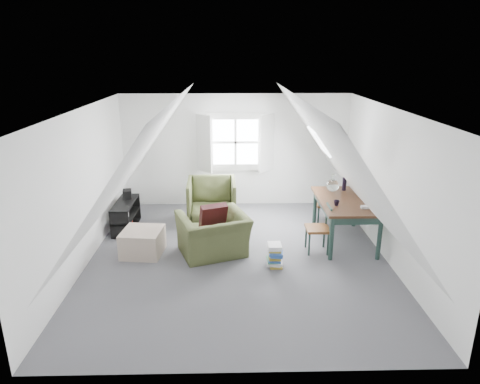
{
  "coord_description": "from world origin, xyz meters",
  "views": [
    {
      "loc": [
        -0.12,
        -6.58,
        3.34
      ],
      "look_at": [
        0.05,
        0.6,
        0.99
      ],
      "focal_mm": 32.0,
      "sensor_mm": 36.0,
      "label": 1
    }
  ],
  "objects_px": {
    "armchair_far": "(212,221)",
    "dining_table": "(346,205)",
    "dining_chair_far": "(325,204)",
    "magazine_stack": "(275,255)",
    "media_shelf": "(126,217)",
    "armchair_near": "(214,254)",
    "dining_chair_near": "(320,228)",
    "ottoman": "(143,242)"
  },
  "relations": [
    {
      "from": "dining_table",
      "to": "dining_chair_near",
      "type": "xyz_separation_m",
      "value": [
        -0.54,
        -0.4,
        -0.27
      ]
    },
    {
      "from": "magazine_stack",
      "to": "armchair_far",
      "type": "bearing_deg",
      "value": 119.17
    },
    {
      "from": "armchair_far",
      "to": "media_shelf",
      "type": "height_order",
      "value": "media_shelf"
    },
    {
      "from": "armchair_far",
      "to": "ottoman",
      "type": "relative_size",
      "value": 1.51
    },
    {
      "from": "armchair_near",
      "to": "armchair_far",
      "type": "bearing_deg",
      "value": -106.78
    },
    {
      "from": "dining_table",
      "to": "dining_chair_near",
      "type": "height_order",
      "value": "dining_chair_near"
    },
    {
      "from": "ottoman",
      "to": "dining_table",
      "type": "xyz_separation_m",
      "value": [
        3.6,
        0.43,
        0.49
      ]
    },
    {
      "from": "armchair_far",
      "to": "dining_chair_near",
      "type": "distance_m",
      "value": 2.45
    },
    {
      "from": "armchair_far",
      "to": "dining_chair_near",
      "type": "relative_size",
      "value": 1.17
    },
    {
      "from": "dining_table",
      "to": "dining_chair_near",
      "type": "distance_m",
      "value": 0.72
    },
    {
      "from": "dining_table",
      "to": "dining_chair_far",
      "type": "relative_size",
      "value": 2.06
    },
    {
      "from": "armchair_near",
      "to": "magazine_stack",
      "type": "bearing_deg",
      "value": 135.78
    },
    {
      "from": "ottoman",
      "to": "magazine_stack",
      "type": "xyz_separation_m",
      "value": [
        2.24,
        -0.5,
        -0.03
      ]
    },
    {
      "from": "dining_chair_far",
      "to": "magazine_stack",
      "type": "distance_m",
      "value": 2.2
    },
    {
      "from": "armchair_near",
      "to": "magazine_stack",
      "type": "xyz_separation_m",
      "value": [
        1.02,
        -0.46,
        0.19
      ]
    },
    {
      "from": "dining_table",
      "to": "dining_chair_far",
      "type": "xyz_separation_m",
      "value": [
        -0.16,
        0.9,
        -0.3
      ]
    },
    {
      "from": "dining_table",
      "to": "media_shelf",
      "type": "height_order",
      "value": "dining_table"
    },
    {
      "from": "dining_table",
      "to": "dining_chair_near",
      "type": "relative_size",
      "value": 1.92
    },
    {
      "from": "dining_chair_far",
      "to": "dining_chair_near",
      "type": "relative_size",
      "value": 0.93
    },
    {
      "from": "armchair_near",
      "to": "armchair_far",
      "type": "relative_size",
      "value": 1.12
    },
    {
      "from": "media_shelf",
      "to": "magazine_stack",
      "type": "bearing_deg",
      "value": -30.87
    },
    {
      "from": "dining_chair_far",
      "to": "dining_table",
      "type": "bearing_deg",
      "value": 86.95
    },
    {
      "from": "media_shelf",
      "to": "magazine_stack",
      "type": "xyz_separation_m",
      "value": [
        2.79,
        -1.62,
        -0.06
      ]
    },
    {
      "from": "dining_chair_near",
      "to": "armchair_far",
      "type": "bearing_deg",
      "value": -138.33
    },
    {
      "from": "dining_table",
      "to": "media_shelf",
      "type": "xyz_separation_m",
      "value": [
        -4.15,
        0.69,
        -0.46
      ]
    },
    {
      "from": "media_shelf",
      "to": "dining_table",
      "type": "bearing_deg",
      "value": -10.18
    },
    {
      "from": "magazine_stack",
      "to": "dining_chair_far",
      "type": "bearing_deg",
      "value": 56.74
    },
    {
      "from": "armchair_near",
      "to": "armchair_far",
      "type": "xyz_separation_m",
      "value": [
        -0.08,
        1.51,
        0.0
      ]
    },
    {
      "from": "ottoman",
      "to": "dining_table",
      "type": "bearing_deg",
      "value": 6.77
    },
    {
      "from": "ottoman",
      "to": "dining_table",
      "type": "distance_m",
      "value": 3.66
    },
    {
      "from": "armchair_far",
      "to": "dining_table",
      "type": "relative_size",
      "value": 0.61
    },
    {
      "from": "armchair_near",
      "to": "media_shelf",
      "type": "distance_m",
      "value": 2.13
    },
    {
      "from": "armchair_near",
      "to": "media_shelf",
      "type": "relative_size",
      "value": 1.04
    },
    {
      "from": "dining_chair_far",
      "to": "armchair_near",
      "type": "bearing_deg",
      "value": 18.57
    },
    {
      "from": "media_shelf",
      "to": "armchair_far",
      "type": "bearing_deg",
      "value": 11.06
    },
    {
      "from": "dining_chair_near",
      "to": "media_shelf",
      "type": "relative_size",
      "value": 0.8
    },
    {
      "from": "armchair_far",
      "to": "magazine_stack",
      "type": "xyz_separation_m",
      "value": [
        1.1,
        -1.98,
        0.19
      ]
    },
    {
      "from": "media_shelf",
      "to": "magazine_stack",
      "type": "distance_m",
      "value": 3.23
    },
    {
      "from": "dining_table",
      "to": "magazine_stack",
      "type": "height_order",
      "value": "dining_table"
    },
    {
      "from": "armchair_far",
      "to": "media_shelf",
      "type": "distance_m",
      "value": 1.74
    },
    {
      "from": "ottoman",
      "to": "armchair_far",
      "type": "bearing_deg",
      "value": 52.28
    },
    {
      "from": "media_shelf",
      "to": "armchair_near",
      "type": "bearing_deg",
      "value": -33.95
    }
  ]
}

